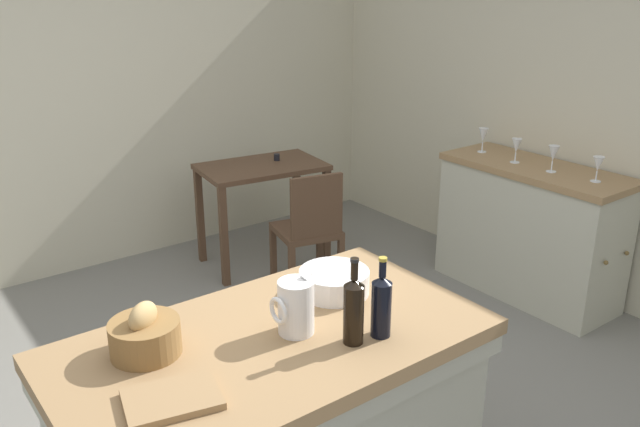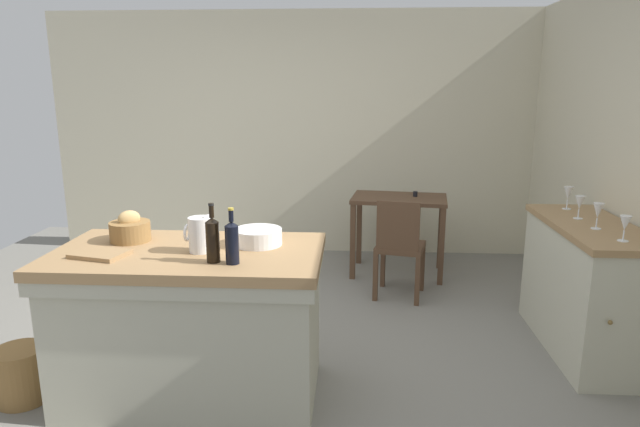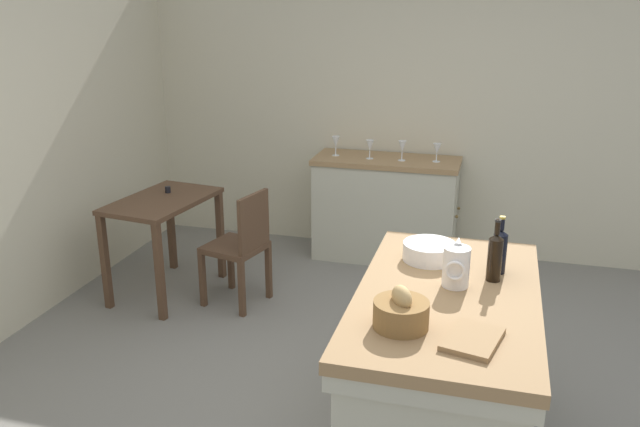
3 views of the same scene
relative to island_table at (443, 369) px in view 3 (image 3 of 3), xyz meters
The scene contains 16 objects.
ground_plane 0.73m from the island_table, 56.02° to the left, with size 6.76×6.76×0.00m, color slate.
wall_right 3.05m from the island_table, ahead, with size 0.12×5.20×2.60m, color beige.
island_table is the anchor object (origin of this frame).
side_cabinet 2.67m from the island_table, 16.18° to the left, with size 0.52×1.27×0.92m.
writing_desk 2.67m from the island_table, 58.61° to the left, with size 0.97×0.67×0.83m.
wooden_chair 2.11m from the island_table, 50.28° to the left, with size 0.48×0.48×0.89m.
pitcher 0.53m from the island_table, 16.81° to the right, with size 0.17×0.13×0.24m.
wash_bowl 0.62m from the island_table, 19.38° to the left, with size 0.28×0.28×0.10m, color white.
bread_basket 0.65m from the island_table, 157.45° to the left, with size 0.24×0.24×0.19m.
cutting_board 0.64m from the island_table, 163.02° to the right, with size 0.28×0.20×0.02m, color #99754C.
wine_bottle_dark 0.66m from the island_table, 35.77° to the right, with size 0.07×0.07×0.30m.
wine_bottle_amber 0.62m from the island_table, 44.92° to the right, with size 0.07×0.07×0.32m.
wine_glass_far_left 2.64m from the island_table, ahead, with size 0.07×0.07×0.16m.
wine_glass_left 2.65m from the island_table, 13.57° to the left, with size 0.07×0.07×0.17m.
wine_glass_middle 2.72m from the island_table, 19.41° to the left, with size 0.07×0.07×0.16m.
wine_glass_right 2.87m from the island_table, 25.13° to the left, with size 0.07×0.07×0.17m.
Camera 3 is at (-3.21, -0.62, 2.26)m, focal length 36.77 mm.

